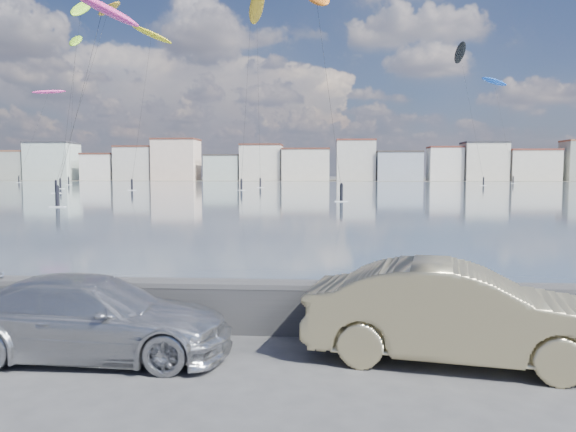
{
  "coord_description": "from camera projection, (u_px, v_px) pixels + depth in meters",
  "views": [
    {
      "loc": [
        1.87,
        -7.95,
        3.15
      ],
      "look_at": [
        1.0,
        4.0,
        2.2
      ],
      "focal_mm": 35.0,
      "sensor_mm": 36.0,
      "label": 1
    }
  ],
  "objects": [
    {
      "name": "car_silver",
      "position": [
        93.0,
        317.0,
        9.51
      ],
      "size": [
        4.74,
        1.95,
        1.37
      ],
      "primitive_type": "imported",
      "rotation": [
        0.0,
        0.0,
        1.57
      ],
      "color": "#B2B4BA",
      "rests_on": "ground"
    },
    {
      "name": "ground",
      "position": [
        201.0,
        385.0,
        8.28
      ],
      "size": [
        700.0,
        700.0,
        0.0
      ],
      "primitive_type": "plane",
      "color": "#333335",
      "rests_on": "ground"
    },
    {
      "name": "kitesurfer_15",
      "position": [
        151.0,
        37.0,
        104.12
      ],
      "size": [
        8.19,
        14.64,
        30.91
      ],
      "color": "yellow",
      "rests_on": "ground"
    },
    {
      "name": "bay_water",
      "position": [
        318.0,
        189.0,
        99.26
      ],
      "size": [
        500.0,
        177.0,
        0.0
      ],
      "primitive_type": "cube",
      "color": "#303D55",
      "rests_on": "ground"
    },
    {
      "name": "kitesurfer_11",
      "position": [
        495.0,
        84.0,
        158.2
      ],
      "size": [
        7.97,
        13.89,
        30.31
      ],
      "color": "blue",
      "rests_on": "ground"
    },
    {
      "name": "kitesurfer_2",
      "position": [
        460.0,
        55.0,
        136.9
      ],
      "size": [
        4.42,
        18.93,
        34.75
      ],
      "color": "black",
      "rests_on": "ground"
    },
    {
      "name": "kitesurfer_0",
      "position": [
        108.0,
        11.0,
        91.45
      ],
      "size": [
        7.99,
        17.99,
        30.71
      ],
      "color": "#BF8C19",
      "rests_on": "ground"
    },
    {
      "name": "kitesurfer_18",
      "position": [
        257.0,
        8.0,
        113.9
      ],
      "size": [
        5.41,
        13.25,
        39.53
      ],
      "color": "#BF8C19",
      "rests_on": "ground"
    },
    {
      "name": "kitesurfer_17",
      "position": [
        81.0,
        11.0,
        105.4
      ],
      "size": [
        4.26,
        10.43,
        36.82
      ],
      "color": "#8CD826",
      "rests_on": "ground"
    },
    {
      "name": "far_shore_strip",
      "position": [
        324.0,
        180.0,
        207.13
      ],
      "size": [
        500.0,
        60.0,
        0.0
      ],
      "primitive_type": "cube",
      "color": "#4C473D",
      "rests_on": "ground"
    },
    {
      "name": "kitesurfer_13",
      "position": [
        103.0,
        10.0,
        54.83
      ],
      "size": [
        9.22,
        10.02,
        21.84
      ],
      "color": "#E5338C",
      "rests_on": "ground"
    },
    {
      "name": "seawall",
      "position": [
        232.0,
        304.0,
        10.92
      ],
      "size": [
        400.0,
        0.36,
        1.08
      ],
      "color": "#28282B",
      "rests_on": "ground"
    },
    {
      "name": "kitesurfer_5",
      "position": [
        76.0,
        42.0,
        141.36
      ],
      "size": [
        6.54,
        17.82,
        39.11
      ],
      "color": "#8CD826",
      "rests_on": "ground"
    },
    {
      "name": "kitesurfer_6",
      "position": [
        49.0,
        93.0,
        168.54
      ],
      "size": [
        9.71,
        17.45,
        28.1
      ],
      "color": "#E5338C",
      "rests_on": "ground"
    },
    {
      "name": "far_buildings",
      "position": [
        327.0,
        163.0,
        192.64
      ],
      "size": [
        240.79,
        13.26,
        14.6
      ],
      "color": "gray",
      "rests_on": "ground"
    },
    {
      "name": "car_champagne",
      "position": [
        457.0,
        313.0,
        9.27
      ],
      "size": [
        5.21,
        2.64,
        1.64
      ],
      "primitive_type": "imported",
      "rotation": [
        0.0,
        0.0,
        1.38
      ],
      "color": "tan",
      "rests_on": "ground"
    }
  ]
}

